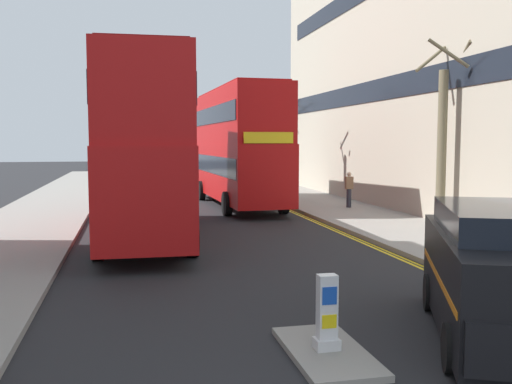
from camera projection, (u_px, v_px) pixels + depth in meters
The scene contains 15 objects.
sidewalk_right at pixel (382, 223), 21.38m from camera, with size 4.00×80.00×0.14m, color gray.
sidewalk_left at pixel (15, 235), 18.55m from camera, with size 4.00×80.00×0.14m, color gray.
kerb_line_outer at pixel (350, 235), 18.98m from camera, with size 0.10×56.00×0.01m, color yellow.
kerb_line_inner at pixel (345, 235), 18.95m from camera, with size 0.10×56.00×0.01m, color yellow.
traffic_island at pixel (326, 352), 8.31m from camera, with size 1.10×2.20×0.10m, color gray.
keep_left_bollard at pixel (327, 315), 8.26m from camera, with size 0.36×0.28×1.11m.
double_decker_bus_away at pixel (145, 145), 18.22m from camera, with size 3.02×10.87×5.64m.
double_decker_bus_oncoming at pixel (238, 144), 27.25m from camera, with size 3.08×10.89×5.64m.
taxi_minivan at pixel (502, 276), 8.76m from camera, with size 3.66×5.15×2.12m.
pedestrian_far at pixel (349, 189), 25.79m from camera, with size 0.34×0.22×1.62m.
street_tree_near at pixel (280, 145), 30.24m from camera, with size 1.46×1.53×6.07m.
street_tree_mid at pixel (442, 140), 19.85m from camera, with size 1.71×1.78×6.47m.
street_tree_far at pixel (250, 146), 44.41m from camera, with size 1.75×1.90×5.70m.
street_tree_distant at pixel (282, 145), 39.43m from camera, with size 1.76×1.67×6.07m.
townhouse_terrace_right at pixel (469, 57), 27.61m from camera, with size 10.08×28.00×14.52m.
Camera 1 is at (-2.77, -3.64, 3.14)m, focal length 39.70 mm.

